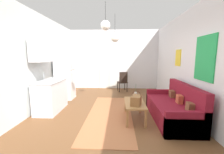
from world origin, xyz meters
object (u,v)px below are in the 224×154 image
bamboo_vase (136,95)px  refrigerator (65,76)px  coffee_table (135,104)px  pendant_lamp_far (115,37)px  pendant_lamp_near (105,25)px  handbag (136,100)px  accent_chair (123,81)px  couch (174,108)px

bamboo_vase → refrigerator: size_ratio=0.23×
bamboo_vase → refrigerator: 2.88m
coffee_table → pendant_lamp_far: bearing=117.4°
refrigerator → pendant_lamp_near: size_ratio=2.65×
handbag → accent_chair: size_ratio=0.41×
couch → coffee_table: couch is taller
refrigerator → pendant_lamp_near: bearing=-44.7°
handbag → refrigerator: size_ratio=0.21×
couch → pendant_lamp_far: size_ratio=2.29×
coffee_table → pendant_lamp_near: size_ratio=1.50×
pendant_lamp_far → accent_chair: bearing=80.7°
handbag → accent_chair: 3.13m
couch → refrigerator: 3.88m
accent_chair → pendant_lamp_far: bearing=65.6°
accent_chair → pendant_lamp_near: 3.49m
coffee_table → refrigerator: (-2.45, 1.70, 0.49)m
handbag → pendant_lamp_far: size_ratio=0.44×
bamboo_vase → pendant_lamp_near: (-0.80, -0.31, 1.80)m
pendant_lamp_far → pendant_lamp_near: bearing=-100.7°
bamboo_vase → handbag: bearing=-95.2°
coffee_table → pendant_lamp_near: (-0.74, 0.01, 1.96)m
bamboo_vase → pendant_lamp_near: bearing=-158.8°
coffee_table → bamboo_vase: size_ratio=2.45×
pendant_lamp_near → coffee_table: bearing=-0.7°
pendant_lamp_near → pendant_lamp_far: bearing=79.3°
coffee_table → handbag: 0.27m
couch → bamboo_vase: (-0.95, 0.27, 0.26)m
couch → bamboo_vase: bearing=164.4°
handbag → accent_chair: accent_chair is taller
refrigerator → pendant_lamp_far: size_ratio=2.09×
handbag → refrigerator: bearing=142.3°
couch → accent_chair: size_ratio=2.10×
accent_chair → handbag: bearing=79.3°
handbag → pendant_lamp_near: bearing=164.5°
bamboo_vase → couch: bearing=-15.6°
couch → handbag: bearing=-166.0°
couch → accent_chair: bearing=113.4°
couch → pendant_lamp_near: bearing=-178.6°
accent_chair → pendant_lamp_near: bearing=65.0°
bamboo_vase → pendant_lamp_near: pendant_lamp_near is taller
coffee_table → accent_chair: accent_chair is taller
pendant_lamp_near → pendant_lamp_far: (0.20, 1.03, -0.15)m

